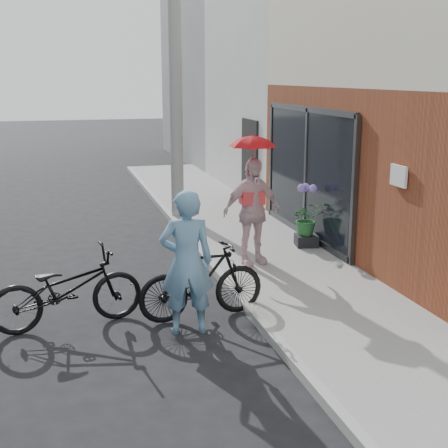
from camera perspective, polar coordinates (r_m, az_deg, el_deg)
name	(u,v)px	position (r m, az deg, el deg)	size (l,w,h in m)	color
ground	(184,324)	(8.35, -3.64, -9.14)	(80.00, 80.00, 0.00)	black
sidewalk	(281,264)	(10.70, 5.24, -3.70)	(2.20, 24.00, 0.12)	gray
curb	(215,270)	(10.36, -0.80, -4.22)	(0.12, 24.00, 0.12)	#9E9E99
plaster_building	(366,64)	(18.72, 12.88, 14.03)	(8.00, 6.00, 7.00)	silver
east_building_far	(280,67)	(25.13, 5.19, 14.07)	(8.00, 8.00, 7.00)	gray
utility_pole	(175,61)	(13.82, -4.48, 14.64)	(0.28, 0.28, 7.00)	#9E9E99
officer	(187,262)	(7.82, -3.44, -3.51)	(0.68, 0.44, 1.85)	#6793B7
bike_left	(67,289)	(8.35, -14.14, -5.78)	(0.68, 1.96, 1.03)	black
bike_right	(202,281)	(8.38, -2.05, -5.21)	(0.49, 1.75, 1.05)	black
kimono_woman	(252,212)	(10.31, 2.56, 1.15)	(1.04, 0.43, 1.78)	beige
parasol	(253,138)	(10.12, 2.63, 7.85)	(0.73, 0.73, 0.64)	red
planter	(306,240)	(11.66, 7.53, -1.49)	(0.39, 0.39, 0.21)	black
potted_plant	(307,219)	(11.56, 7.59, 0.50)	(0.56, 0.49, 0.62)	#27622F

